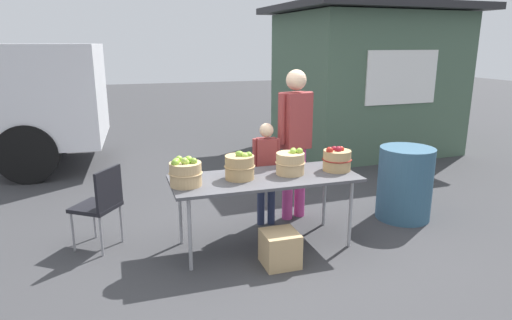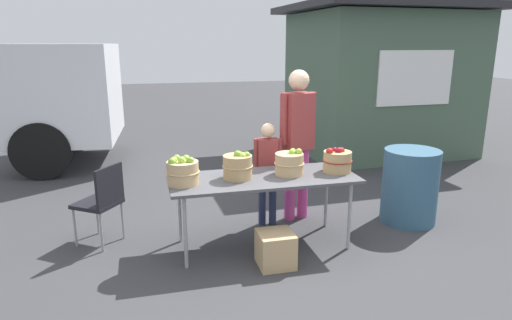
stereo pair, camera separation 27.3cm
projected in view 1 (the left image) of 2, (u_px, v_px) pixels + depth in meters
The scene contains 12 objects.
ground_plane at pixel (265, 245), 4.69m from camera, with size 40.00×40.00×0.00m, color #38383A.
market_table at pixel (265, 181), 4.51m from camera, with size 1.90×0.76×0.75m.
apple_basket_green_0 at pixel (185, 173), 4.19m from camera, with size 0.32×0.32×0.28m.
apple_basket_green_1 at pixel (240, 166), 4.40m from camera, with size 0.31×0.31×0.29m.
apple_basket_green_2 at pixel (290, 163), 4.56m from camera, with size 0.31×0.31×0.27m.
apple_basket_red_0 at pixel (337, 159), 4.69m from camera, with size 0.31×0.31×0.27m.
vendor_adult at pixel (295, 133), 5.17m from camera, with size 0.46×0.30×1.78m.
child_customer at pixel (266, 166), 5.05m from camera, with size 0.31×0.20×1.20m.
food_kiosk at pixel (366, 79), 8.64m from camera, with size 3.61×3.03×2.74m.
folding_chair at pixel (101, 201), 4.50m from camera, with size 0.56×0.56×0.86m.
trash_barrel at pixel (405, 183), 5.30m from camera, with size 0.64×0.64×0.87m, color #335972.
produce_crate at pixel (280, 248), 4.23m from camera, with size 0.33×0.33×0.33m, color tan.
Camera 1 is at (-1.39, -4.07, 2.06)m, focal length 31.12 mm.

